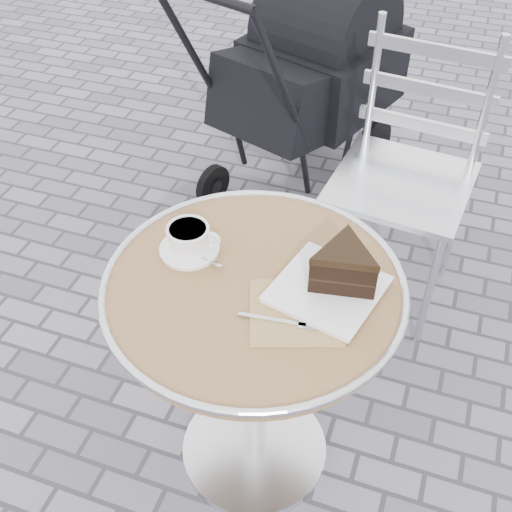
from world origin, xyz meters
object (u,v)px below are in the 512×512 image
(bistro_chair, at_px, (415,142))
(baby_stroller, at_px, (307,88))
(cappuccino_set, at_px, (190,241))
(cafe_table, at_px, (254,330))
(cake_plate_set, at_px, (339,272))

(bistro_chair, bearing_deg, baby_stroller, 142.39)
(cappuccino_set, height_order, baby_stroller, baby_stroller)
(cafe_table, relative_size, baby_stroller, 0.66)
(cafe_table, height_order, cake_plate_set, cake_plate_set)
(cappuccino_set, bearing_deg, baby_stroller, 79.17)
(cafe_table, distance_m, baby_stroller, 1.43)
(cake_plate_set, bearing_deg, baby_stroller, 121.99)
(cafe_table, height_order, cappuccino_set, cappuccino_set)
(cake_plate_set, bearing_deg, cafe_table, -152.55)
(cake_plate_set, xyz_separation_m, bistro_chair, (0.06, 0.88, -0.17))
(bistro_chair, xyz_separation_m, baby_stroller, (-0.51, 0.48, -0.13))
(cafe_table, xyz_separation_m, baby_stroller, (-0.27, 1.41, -0.08))
(cappuccino_set, distance_m, cake_plate_set, 0.37)
(bistro_chair, bearing_deg, cafe_table, -98.97)
(cafe_table, xyz_separation_m, cake_plate_set, (0.19, 0.05, 0.22))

